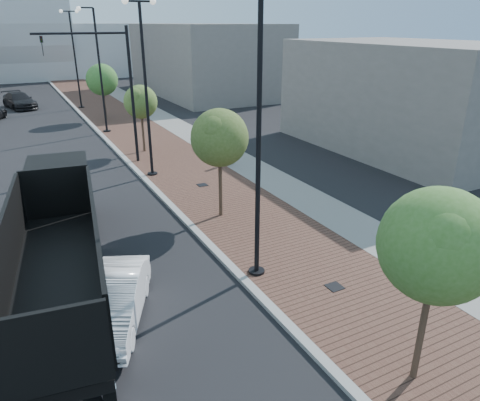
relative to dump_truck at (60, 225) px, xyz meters
name	(u,v)px	position (x,y,z in m)	size (l,w,h in m)	color
sidewalk	(125,116)	(8.61, 25.75, -1.32)	(7.00, 140.00, 0.12)	#4C2D23
concrete_strip	(153,113)	(11.31, 25.75, -1.32)	(2.40, 140.00, 0.13)	slate
curb	(86,119)	(5.11, 25.75, -1.31)	(0.30, 140.00, 0.14)	gray
dump_truck	(60,225)	(0.00, 0.00, 0.00)	(4.12, 13.53, 3.28)	black
white_sedan	(113,301)	(0.79, -4.59, -0.67)	(1.51, 4.33, 1.43)	white
dark_car_far	(19,101)	(0.22, 34.89, -0.60)	(2.18, 5.36, 1.55)	black
pedestrian	(229,154)	(10.40, 7.37, -0.59)	(0.58, 0.38, 1.59)	black
streetlight_1	(255,155)	(5.60, -4.25, 2.96)	(1.44, 0.56, 9.21)	black
streetlight_2	(146,90)	(5.71, 7.75, 3.44)	(1.72, 0.56, 9.28)	black
streetlight_3	(99,77)	(5.60, 19.75, 2.96)	(1.44, 0.56, 9.21)	black
streetlight_4	(75,59)	(5.71, 31.75, 3.44)	(1.72, 0.56, 9.28)	black
traffic_mast	(115,82)	(4.81, 10.75, 3.60)	(5.09, 0.20, 8.00)	black
tree_0	(438,245)	(6.76, -10.23, 2.32)	(2.57, 2.56, 4.99)	#382619
tree_1	(220,138)	(6.76, 0.77, 2.26)	(2.48, 2.45, 4.88)	#382619
tree_2	(141,102)	(6.76, 12.77, 1.99)	(2.23, 2.15, 4.46)	#382619
tree_3	(102,80)	(6.76, 24.77, 2.14)	(2.70, 2.70, 4.88)	#382619
convention_center	(21,36)	(3.11, 70.75, 4.62)	(50.00, 30.00, 50.00)	#ADB3B7
commercial_block_ne	(204,59)	(21.11, 35.75, 2.62)	(12.00, 22.00, 8.00)	slate
commercial_block_e	(409,97)	(23.11, 5.75, 2.12)	(10.00, 16.00, 7.00)	#66605B
utility_cover_1	(335,287)	(7.51, -6.25, -1.25)	(0.50, 0.50, 0.02)	black
utility_cover_2	(202,185)	(7.51, 4.75, -1.25)	(0.50, 0.50, 0.02)	black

